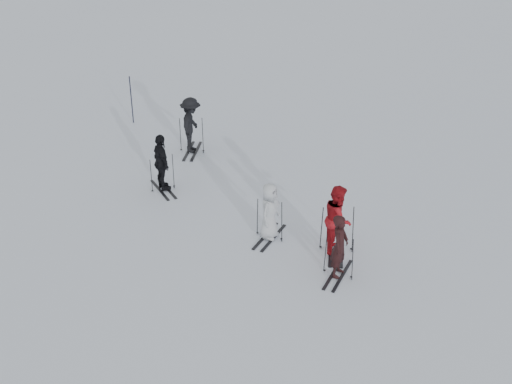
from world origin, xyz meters
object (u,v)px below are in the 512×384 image
Objects in this scene: skier_near_dark at (340,247)px; skier_uphill_left at (162,163)px; skier_uphill_far at (191,126)px; piste_marker at (131,100)px; skier_red at (338,219)px; skier_grey at (270,212)px.

skier_uphill_left is (-4.29, 5.36, 0.08)m from skier_near_dark.
skier_uphill_far is 3.89m from piste_marker.
skier_red is 1.88m from skier_grey.
piste_marker is at bearing 56.46° from skier_grey.
piste_marker reaches higher than skier_near_dark.
skier_red is at bearing -139.31° from skier_uphill_far.
piste_marker is (-5.67, 10.30, 0.02)m from skier_red.
skier_red reaches higher than skier_near_dark.
skier_uphill_far reaches higher than skier_grey.
piste_marker reaches higher than skier_uphill_left.
skier_grey is 0.81× the size of skier_uphill_far.
skier_grey is 10.25m from piste_marker.
skier_red is 0.98× the size of piste_marker.
piste_marker reaches higher than skier_red.
skier_near_dark is 1.20m from skier_red.
skier_uphill_far reaches higher than piste_marker.
skier_grey is at bearing -149.19° from skier_uphill_far.
skier_uphill_far is (-3.24, 8.26, 0.15)m from skier_near_dark.
piste_marker is (-4.01, 9.43, 0.15)m from skier_grey.
skier_uphill_left is (-4.54, 4.19, -0.02)m from skier_red.
skier_red is 7.90m from skier_uphill_far.
skier_uphill_left reaches higher than skier_near_dark.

